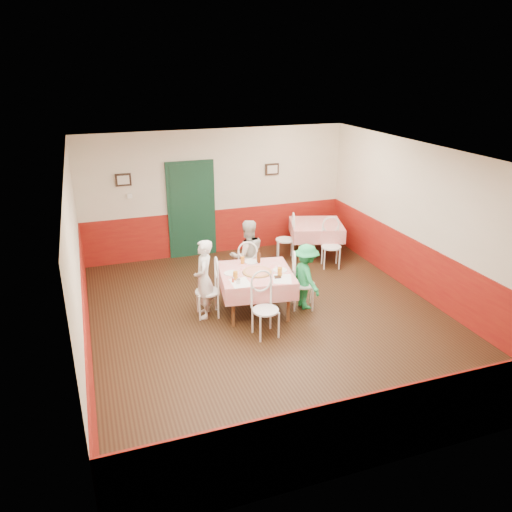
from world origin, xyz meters
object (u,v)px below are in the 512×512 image
object	(u,v)px
chair_second_a	(285,240)
diner_left	(204,279)
diner_right	(306,277)
chair_right	(303,284)
chair_second_b	(331,247)
second_table	(316,239)
glass_c	(243,260)
beer_bottle	(259,256)
chair_left	(207,292)
wallet	(278,277)
glass_b	(280,272)
main_table	(256,292)
pizza	(257,272)
chair_far	(248,269)
diner_far	(247,256)
chair_near	(266,310)
glass_a	(235,276)

from	to	relation	value
chair_second_a	diner_left	size ratio (longest dim) A/B	0.65
diner_right	chair_right	bearing A→B (deg)	76.56
chair_second_b	second_table	bearing A→B (deg)	107.21
glass_c	beer_bottle	size ratio (longest dim) A/B	0.53
diner_left	chair_left	bearing A→B (deg)	98.03
chair_left	wallet	size ratio (longest dim) A/B	8.18
glass_b	diner_left	bearing A→B (deg)	160.17
chair_left	beer_bottle	distance (m)	1.13
chair_right	chair_second_b	size ratio (longest dim) A/B	1.00
wallet	chair_second_b	bearing A→B (deg)	51.44
chair_left	main_table	bearing A→B (deg)	88.02
pizza	glass_b	world-z (taller)	glass_b
chair_far	wallet	bearing A→B (deg)	115.04
chair_second_b	chair_far	bearing A→B (deg)	-147.13
chair_second_a	glass_b	bearing A→B (deg)	-7.25
chair_second_a	glass_b	world-z (taller)	glass_b
main_table	chair_left	world-z (taller)	chair_left
chair_right	glass_b	bearing A→B (deg)	126.04
chair_far	diner_far	bearing A→B (deg)	-79.91
chair_second_a	second_table	bearing A→B (deg)	107.21
chair_second_b	beer_bottle	bearing A→B (deg)	-135.38
main_table	chair_left	distance (m)	0.85
wallet	chair_second_a	bearing A→B (deg)	73.78
chair_right	beer_bottle	distance (m)	0.94
chair_right	chair_near	bearing A→B (deg)	144.46
chair_near	glass_a	distance (m)	0.80
beer_bottle	glass_b	bearing A→B (deg)	-78.21
second_table	glass_b	distance (m)	3.13
chair_right	diner_right	bearing A→B (deg)	-80.54
glass_c	diner_right	xyz separation A→B (m)	(0.99, -0.58, -0.23)
diner_left	second_table	bearing A→B (deg)	140.28
glass_b	pizza	bearing A→B (deg)	141.63
second_table	chair_second_a	world-z (taller)	chair_second_a
chair_far	glass_a	world-z (taller)	glass_a
glass_a	diner_far	xyz separation A→B (m)	(0.57, 1.10, -0.13)
chair_far	wallet	size ratio (longest dim) A/B	8.18
chair_near	main_table	bearing A→B (deg)	77.17
pizza	diner_right	xyz separation A→B (m)	(0.88, -0.09, -0.18)
second_table	wallet	size ratio (longest dim) A/B	10.18
chair_near	diner_far	world-z (taller)	diner_far
chair_far	main_table	bearing A→B (deg)	100.09
main_table	glass_a	size ratio (longest dim) A/B	8.30
chair_far	diner_far	world-z (taller)	diner_far
main_table	chair_second_b	distance (m)	2.61
diner_right	chair_second_a	bearing A→B (deg)	-18.01
second_table	chair_right	size ratio (longest dim) A/B	1.24
diner_far	chair_left	bearing A→B (deg)	37.86
beer_bottle	diner_right	bearing A→B (deg)	-35.91
chair_right	wallet	bearing A→B (deg)	129.60
glass_a	diner_right	size ratio (longest dim) A/B	0.12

